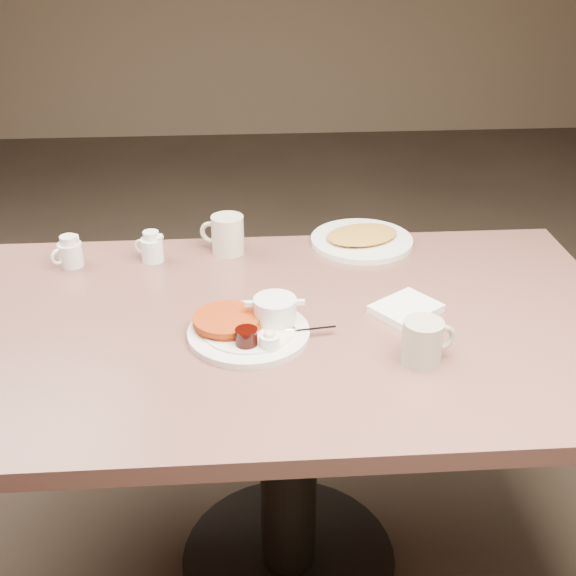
{
  "coord_description": "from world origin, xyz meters",
  "views": [
    {
      "loc": [
        -0.1,
        -1.38,
        1.57
      ],
      "look_at": [
        0.0,
        0.02,
        0.82
      ],
      "focal_mm": 45.81,
      "sensor_mm": 36.0,
      "label": 1
    }
  ],
  "objects": [
    {
      "name": "creamer_left",
      "position": [
        -0.52,
        0.31,
        0.79
      ],
      "size": [
        0.08,
        0.08,
        0.08
      ],
      "color": "white",
      "rests_on": "diner_table"
    },
    {
      "name": "napkin",
      "position": [
        0.26,
        0.02,
        0.76
      ],
      "size": [
        0.18,
        0.17,
        0.02
      ],
      "color": "white",
      "rests_on": "diner_table"
    },
    {
      "name": "coffee_mug_far",
      "position": [
        -0.13,
        0.36,
        0.8
      ],
      "size": [
        0.13,
        0.11,
        0.1
      ],
      "color": "beige",
      "rests_on": "diner_table"
    },
    {
      "name": "room",
      "position": [
        0.0,
        0.0,
        1.4
      ],
      "size": [
        7.04,
        8.04,
        2.84
      ],
      "color": "#4C3F33",
      "rests_on": "ground"
    },
    {
      "name": "diner_table",
      "position": [
        0.0,
        0.0,
        0.58
      ],
      "size": [
        1.5,
        0.9,
        0.75
      ],
      "color": "#84564C",
      "rests_on": "ground"
    },
    {
      "name": "hash_plate",
      "position": [
        0.22,
        0.39,
        0.76
      ],
      "size": [
        0.35,
        0.35,
        0.04
      ],
      "color": "white",
      "rests_on": "diner_table"
    },
    {
      "name": "creamer_right",
      "position": [
        -0.32,
        0.32,
        0.79
      ],
      "size": [
        0.08,
        0.06,
        0.08
      ],
      "color": "white",
      "rests_on": "diner_table"
    },
    {
      "name": "coffee_mug_near",
      "position": [
        0.25,
        -0.17,
        0.8
      ],
      "size": [
        0.12,
        0.1,
        0.09
      ],
      "color": "#BDB8A1",
      "rests_on": "diner_table"
    },
    {
      "name": "main_plate",
      "position": [
        -0.08,
        -0.05,
        0.77
      ],
      "size": [
        0.31,
        0.26,
        0.07
      ],
      "color": "white",
      "rests_on": "diner_table"
    }
  ]
}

